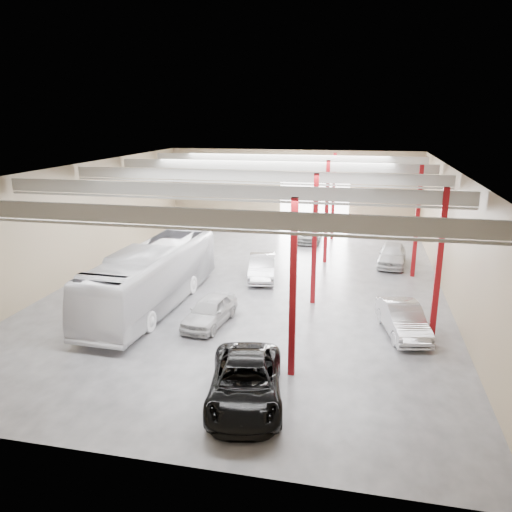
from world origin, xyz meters
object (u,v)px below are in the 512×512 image
at_px(black_sedan, 246,382).
at_px(car_row_b, 262,267).
at_px(car_row_a, 210,311).
at_px(car_right_near, 403,319).
at_px(coach_bus, 153,276).
at_px(car_right_far, 392,255).
at_px(car_row_c, 310,232).

xyz_separation_m(black_sedan, car_row_b, (-2.24, 13.80, -0.03)).
relative_size(car_row_a, car_right_near, 0.91).
relative_size(coach_bus, black_sedan, 2.17).
height_order(car_right_near, car_right_far, car_right_far).
height_order(car_row_b, car_row_c, car_row_b).
bearing_deg(car_right_far, car_row_c, 142.83).
distance_m(car_row_a, car_right_near, 9.13).
distance_m(coach_bus, car_right_far, 16.51).
height_order(coach_bus, car_row_c, coach_bus).
relative_size(black_sedan, car_right_near, 1.24).
bearing_deg(car_row_b, car_row_c, 70.69).
bearing_deg(car_row_c, car_row_a, -99.98).
bearing_deg(car_row_c, coach_bus, -112.72).
distance_m(coach_bus, car_row_c, 17.55).
relative_size(car_row_c, car_right_near, 1.05).
bearing_deg(car_row_a, black_sedan, -55.51).
distance_m(coach_bus, car_row_a, 4.14).
bearing_deg(car_right_near, black_sedan, -141.79).
distance_m(car_row_b, car_row_c, 10.66).
height_order(car_row_b, car_right_near, car_row_b).
bearing_deg(car_row_c, car_row_b, -100.73).
relative_size(car_row_b, car_row_c, 0.96).
relative_size(coach_bus, car_right_near, 2.69).
xyz_separation_m(coach_bus, car_row_c, (6.51, 16.27, -0.99)).
height_order(black_sedan, car_row_c, black_sedan).
xyz_separation_m(coach_bus, black_sedan, (6.93, -8.03, -0.90)).
relative_size(black_sedan, car_row_b, 1.23).
distance_m(car_row_a, car_row_b, 7.57).
distance_m(car_row_a, car_right_far, 15.22).
xyz_separation_m(black_sedan, car_right_far, (5.80, 18.50, -0.02)).
xyz_separation_m(coach_bus, car_right_near, (12.73, -0.92, -0.93)).
xyz_separation_m(car_row_a, car_row_b, (1.05, 7.50, 0.05)).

